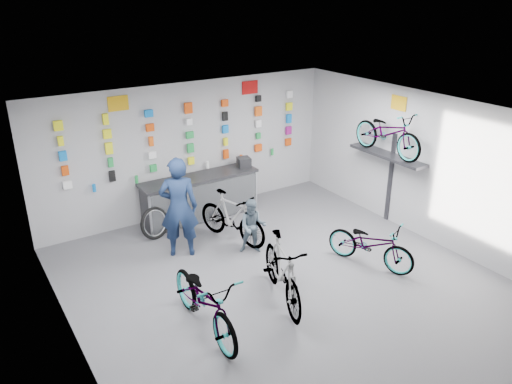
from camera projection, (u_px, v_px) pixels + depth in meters
floor at (294, 291)px, 8.62m from camera, size 8.00×8.00×0.00m
ceiling at (300, 122)px, 7.47m from camera, size 8.00×8.00×0.00m
wall_back at (189, 149)px, 11.15m from camera, size 7.00×0.00×7.00m
wall_left at (76, 276)px, 6.30m from camera, size 0.00×8.00×8.00m
wall_right at (440, 172)px, 9.79m from camera, size 0.00×8.00×8.00m
counter at (200, 198)px, 11.18m from camera, size 2.70×0.66×1.00m
merch_wall at (191, 136)px, 10.99m from camera, size 5.57×0.08×1.57m
wall_bracket at (388, 159)px, 10.65m from camera, size 0.39×1.90×2.00m
sign_left at (118, 103)px, 9.92m from camera, size 0.42×0.02×0.30m
sign_right at (250, 87)px, 11.47m from camera, size 0.42×0.02×0.30m
sign_side at (399, 103)px, 10.27m from camera, size 0.02×0.40×0.30m
bike_left at (205, 300)px, 7.47m from camera, size 0.74×2.04×1.06m
bike_center at (282, 271)px, 8.17m from camera, size 1.09×1.97×1.14m
bike_right at (371, 244)px, 9.27m from camera, size 1.17×1.81×0.90m
bike_service at (232, 217)px, 10.15m from camera, size 1.00×1.83×1.06m
bike_wall at (388, 133)px, 10.39m from camera, size 0.63×1.80×0.95m
clerk at (179, 207)px, 9.46m from camera, size 0.86×0.75×2.00m
customer at (253, 226)px, 9.71m from camera, size 0.68×0.64×1.11m
spare_wheel at (155, 223)px, 10.33m from camera, size 0.72×0.38×0.69m
register at (244, 162)px, 11.53m from camera, size 0.34×0.35×0.22m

